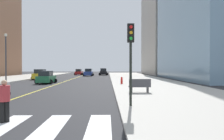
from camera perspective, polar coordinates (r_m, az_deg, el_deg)
sidewalk_kerb_east at (r=25.10m, az=11.74°, el=-4.22°), size 10.00×120.00×0.15m
lane_divider_paint at (r=44.92m, az=-9.63°, el=-2.12°), size 0.16×80.00×0.01m
parking_garage_concrete at (r=72.96m, az=16.06°, el=10.17°), size 18.00×24.00×28.44m
car_blue_nearest at (r=56.41m, az=-6.03°, el=-0.66°), size 2.67×4.20×1.86m
car_red_second at (r=64.25m, az=-8.48°, el=-0.56°), size 2.45×3.84×1.69m
car_green_third at (r=31.78m, az=-16.44°, el=-1.87°), size 2.45×3.89×1.73m
car_black_fifth at (r=62.12m, az=-2.23°, el=-0.50°), size 2.76×4.32×1.90m
car_yellow_sixth at (r=42.20m, az=-17.80°, el=-1.16°), size 2.61×4.17×1.86m
traffic_light_near_corner at (r=12.09m, az=4.79°, el=5.62°), size 0.36×0.41×4.42m
park_bench at (r=18.59m, az=7.08°, el=-4.05°), size 1.82×0.63×1.12m
pedestrian_crossing at (r=10.06m, az=-25.77°, el=-6.69°), size 0.43×0.43×1.73m
fire_hydrant at (r=27.89m, az=2.48°, el=-2.68°), size 0.26×0.26×0.89m
street_lamp at (r=36.22m, az=-25.46°, el=3.94°), size 0.44×0.44×7.00m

